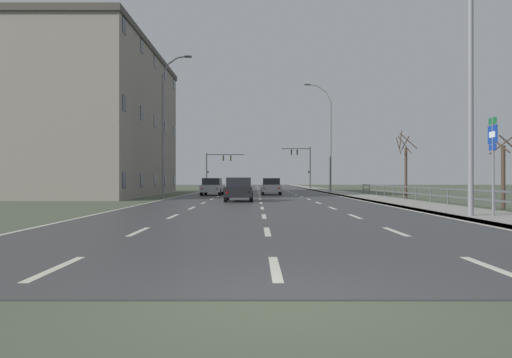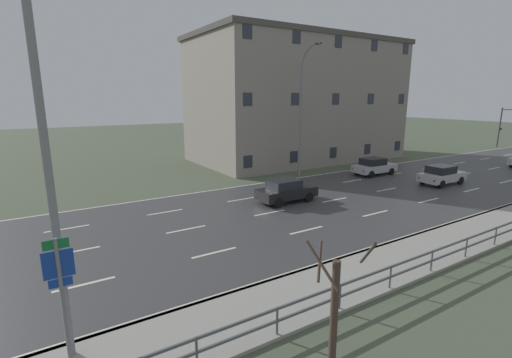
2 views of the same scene
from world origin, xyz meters
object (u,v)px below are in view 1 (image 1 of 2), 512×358
(street_lamp_foreground, at_px, (465,72))
(car_far_left, at_px, (269,185))
(traffic_signal_left, at_px, (216,164))
(car_mid_centre, at_px, (238,189))
(street_lamp_midground, at_px, (328,140))
(car_far_right, at_px, (271,186))
(street_lamp_left_bank, at_px, (164,128))
(highway_sign, at_px, (492,153))
(brick_building, at_px, (87,122))
(traffic_signal_right, at_px, (303,161))
(car_distant, at_px, (212,187))

(street_lamp_foreground, height_order, car_far_left, street_lamp_foreground)
(traffic_signal_left, distance_m, car_mid_centre, 42.49)
(street_lamp_midground, distance_m, car_far_right, 9.71)
(traffic_signal_left, relative_size, car_far_right, 1.41)
(street_lamp_left_bank, distance_m, car_far_left, 24.23)
(street_lamp_midground, distance_m, car_mid_centre, 21.83)
(highway_sign, relative_size, traffic_signal_left, 0.64)
(street_lamp_left_bank, relative_size, brick_building, 0.48)
(street_lamp_midground, distance_m, traffic_signal_left, 26.65)
(highway_sign, bearing_deg, brick_building, 132.81)
(street_lamp_midground, bearing_deg, car_far_left, 124.40)
(street_lamp_midground, xyz_separation_m, traffic_signal_left, (-13.79, 22.73, -1.78))
(street_lamp_foreground, distance_m, traffic_signal_right, 55.07)
(highway_sign, xyz_separation_m, car_far_left, (-6.97, 42.05, -1.60))
(traffic_signal_left, distance_m, car_distant, 30.28)
(traffic_signal_right, height_order, brick_building, brick_building)
(car_distant, relative_size, car_mid_centre, 1.01)
(car_distant, bearing_deg, car_far_right, 19.92)
(car_distant, bearing_deg, brick_building, -177.10)
(brick_building, bearing_deg, highway_sign, -47.19)
(street_lamp_foreground, relative_size, highway_sign, 2.98)
(street_lamp_midground, relative_size, traffic_signal_left, 2.00)
(traffic_signal_right, xyz_separation_m, car_far_left, (-5.45, -13.07, -3.52))
(street_lamp_foreground, bearing_deg, street_lamp_left_bank, 126.72)
(car_far_right, distance_m, car_far_left, 14.36)
(street_lamp_left_bank, bearing_deg, car_far_left, 68.04)
(street_lamp_foreground, xyz_separation_m, car_far_right, (-6.27, 27.63, -4.61))
(street_lamp_midground, distance_m, car_far_left, 11.66)
(street_lamp_foreground, relative_size, traffic_signal_right, 1.75)
(street_lamp_left_bank, relative_size, traffic_signal_right, 1.75)
(highway_sign, relative_size, brick_building, 0.16)
(street_lamp_left_bank, height_order, traffic_signal_right, street_lamp_left_bank)
(traffic_signal_right, height_order, car_distant, traffic_signal_right)
(street_lamp_left_bank, height_order, car_far_right, street_lamp_left_bank)
(street_lamp_foreground, height_order, car_distant, street_lamp_foreground)
(brick_building, bearing_deg, street_lamp_foreground, -48.31)
(street_lamp_foreground, bearing_deg, car_mid_centre, 122.49)
(traffic_signal_right, distance_m, car_far_left, 14.59)
(car_mid_centre, height_order, car_far_left, same)
(car_far_right, relative_size, brick_building, 0.18)
(street_lamp_left_bank, xyz_separation_m, brick_building, (-8.11, 5.87, 1.13))
(traffic_signal_left, height_order, brick_building, brick_building)
(street_lamp_midground, relative_size, highway_sign, 3.10)
(street_lamp_foreground, distance_m, traffic_signal_left, 57.66)
(car_distant, xyz_separation_m, car_far_right, (5.41, 1.71, 0.00))
(street_lamp_foreground, distance_m, highway_sign, 3.17)
(street_lamp_midground, bearing_deg, car_distant, -147.94)
(traffic_signal_right, relative_size, car_mid_centre, 1.55)
(street_lamp_foreground, bearing_deg, car_far_left, 98.11)
(brick_building, bearing_deg, car_far_left, 43.57)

